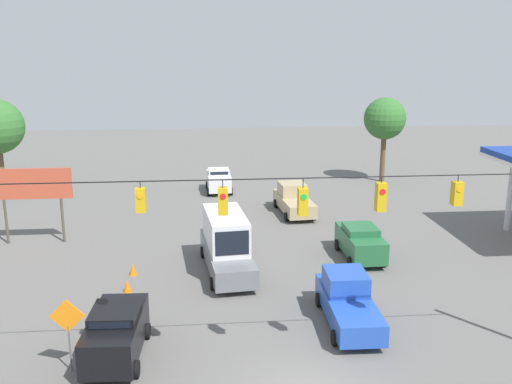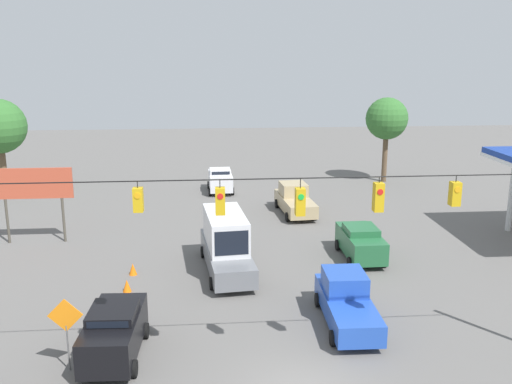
{
  "view_description": "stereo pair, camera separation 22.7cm",
  "coord_description": "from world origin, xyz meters",
  "px_view_note": "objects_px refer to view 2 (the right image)",
  "views": [
    {
      "loc": [
        3.23,
        17.09,
        11.44
      ],
      "look_at": [
        0.49,
        -12.87,
        4.0
      ],
      "focal_mm": 40.0,
      "sensor_mm": 36.0,
      "label": 1
    },
    {
      "loc": [
        3.01,
        17.11,
        11.44
      ],
      "look_at": [
        0.49,
        -12.87,
        4.0
      ],
      "focal_mm": 40.0,
      "sensor_mm": 36.0,
      "label": 2
    }
  ],
  "objects_px": {
    "pickup_truck_blue_crossing_near": "(346,301)",
    "roadside_billboard": "(33,188)",
    "traffic_cone_nearest": "(108,337)",
    "traffic_cone_third": "(127,286)",
    "work_zone_sign": "(66,321)",
    "tree_horizon_left": "(387,119)",
    "pickup_truck_tan_oncoming_deep": "(295,200)",
    "sedan_white_withflow_deep": "(220,180)",
    "sedan_green_oncoming_far": "(360,242)",
    "traffic_cone_fourth": "(133,269)",
    "overhead_signal_span": "(300,239)",
    "traffic_cone_second": "(115,310)",
    "sedan_black_parked_shoulder": "(114,332)",
    "box_truck_grey_withflow_mid": "(226,243)"
  },
  "relations": [
    {
      "from": "box_truck_grey_withflow_mid",
      "to": "tree_horizon_left",
      "type": "bearing_deg",
      "value": -126.29
    },
    {
      "from": "traffic_cone_third",
      "to": "work_zone_sign",
      "type": "xyz_separation_m",
      "value": [
        1.15,
        7.0,
        1.68
      ]
    },
    {
      "from": "sedan_black_parked_shoulder",
      "to": "traffic_cone_fourth",
      "type": "relative_size",
      "value": 7.27
    },
    {
      "from": "sedan_white_withflow_deep",
      "to": "traffic_cone_third",
      "type": "distance_m",
      "value": 20.73
    },
    {
      "from": "traffic_cone_third",
      "to": "traffic_cone_fourth",
      "type": "height_order",
      "value": "same"
    },
    {
      "from": "sedan_green_oncoming_far",
      "to": "tree_horizon_left",
      "type": "bearing_deg",
      "value": -110.75
    },
    {
      "from": "traffic_cone_fourth",
      "to": "box_truck_grey_withflow_mid",
      "type": "bearing_deg",
      "value": -176.34
    },
    {
      "from": "sedan_green_oncoming_far",
      "to": "sedan_white_withflow_deep",
      "type": "bearing_deg",
      "value": -65.43
    },
    {
      "from": "overhead_signal_span",
      "to": "pickup_truck_tan_oncoming_deep",
      "type": "distance_m",
      "value": 21.98
    },
    {
      "from": "overhead_signal_span",
      "to": "traffic_cone_nearest",
      "type": "height_order",
      "value": "overhead_signal_span"
    },
    {
      "from": "traffic_cone_nearest",
      "to": "traffic_cone_third",
      "type": "height_order",
      "value": "same"
    },
    {
      "from": "sedan_black_parked_shoulder",
      "to": "tree_horizon_left",
      "type": "bearing_deg",
      "value": -123.9
    },
    {
      "from": "traffic_cone_nearest",
      "to": "tree_horizon_left",
      "type": "height_order",
      "value": "tree_horizon_left"
    },
    {
      "from": "traffic_cone_third",
      "to": "traffic_cone_fourth",
      "type": "distance_m",
      "value": 2.19
    },
    {
      "from": "traffic_cone_third",
      "to": "tree_horizon_left",
      "type": "bearing_deg",
      "value": -131.04
    },
    {
      "from": "traffic_cone_nearest",
      "to": "traffic_cone_third",
      "type": "distance_m",
      "value": 5.15
    },
    {
      "from": "traffic_cone_nearest",
      "to": "sedan_green_oncoming_far",
      "type": "bearing_deg",
      "value": -145.3
    },
    {
      "from": "sedan_black_parked_shoulder",
      "to": "traffic_cone_fourth",
      "type": "height_order",
      "value": "sedan_black_parked_shoulder"
    },
    {
      "from": "sedan_black_parked_shoulder",
      "to": "traffic_cone_nearest",
      "type": "distance_m",
      "value": 1.34
    },
    {
      "from": "pickup_truck_tan_oncoming_deep",
      "to": "sedan_black_parked_shoulder",
      "type": "relative_size",
      "value": 1.27
    },
    {
      "from": "pickup_truck_tan_oncoming_deep",
      "to": "pickup_truck_blue_crossing_near",
      "type": "xyz_separation_m",
      "value": [
        0.35,
        17.25,
        -0.0
      ]
    },
    {
      "from": "traffic_cone_second",
      "to": "work_zone_sign",
      "type": "relative_size",
      "value": 0.22
    },
    {
      "from": "traffic_cone_second",
      "to": "traffic_cone_nearest",
      "type": "bearing_deg",
      "value": 91.92
    },
    {
      "from": "pickup_truck_blue_crossing_near",
      "to": "tree_horizon_left",
      "type": "distance_m",
      "value": 28.99
    },
    {
      "from": "overhead_signal_span",
      "to": "pickup_truck_tan_oncoming_deep",
      "type": "height_order",
      "value": "overhead_signal_span"
    },
    {
      "from": "pickup_truck_tan_oncoming_deep",
      "to": "sedan_white_withflow_deep",
      "type": "height_order",
      "value": "pickup_truck_tan_oncoming_deep"
    },
    {
      "from": "overhead_signal_span",
      "to": "sedan_black_parked_shoulder",
      "type": "distance_m",
      "value": 8.23
    },
    {
      "from": "roadside_billboard",
      "to": "pickup_truck_blue_crossing_near",
      "type": "bearing_deg",
      "value": 143.59
    },
    {
      "from": "sedan_green_oncoming_far",
      "to": "sedan_white_withflow_deep",
      "type": "distance_m",
      "value": 18.13
    },
    {
      "from": "sedan_black_parked_shoulder",
      "to": "pickup_truck_blue_crossing_near",
      "type": "distance_m",
      "value": 9.75
    },
    {
      "from": "box_truck_grey_withflow_mid",
      "to": "work_zone_sign",
      "type": "relative_size",
      "value": 2.56
    },
    {
      "from": "traffic_cone_fourth",
      "to": "overhead_signal_span",
      "type": "bearing_deg",
      "value": 124.67
    },
    {
      "from": "overhead_signal_span",
      "to": "pickup_truck_blue_crossing_near",
      "type": "bearing_deg",
      "value": -123.85
    },
    {
      "from": "sedan_white_withflow_deep",
      "to": "traffic_cone_nearest",
      "type": "height_order",
      "value": "sedan_white_withflow_deep"
    },
    {
      "from": "overhead_signal_span",
      "to": "sedan_green_oncoming_far",
      "type": "distance_m",
      "value": 13.63
    },
    {
      "from": "traffic_cone_fourth",
      "to": "sedan_white_withflow_deep",
      "type": "bearing_deg",
      "value": -105.63
    },
    {
      "from": "sedan_black_parked_shoulder",
      "to": "traffic_cone_fourth",
      "type": "distance_m",
      "value": 8.39
    },
    {
      "from": "traffic_cone_nearest",
      "to": "roadside_billboard",
      "type": "height_order",
      "value": "roadside_billboard"
    },
    {
      "from": "pickup_truck_blue_crossing_near",
      "to": "work_zone_sign",
      "type": "bearing_deg",
      "value": 14.86
    },
    {
      "from": "overhead_signal_span",
      "to": "work_zone_sign",
      "type": "xyz_separation_m",
      "value": [
        8.32,
        -1.15,
        -3.27
      ]
    },
    {
      "from": "pickup_truck_blue_crossing_near",
      "to": "traffic_cone_fourth",
      "type": "relative_size",
      "value": 8.97
    },
    {
      "from": "sedan_green_oncoming_far",
      "to": "traffic_cone_nearest",
      "type": "relative_size",
      "value": 7.23
    },
    {
      "from": "pickup_truck_blue_crossing_near",
      "to": "tree_horizon_left",
      "type": "xyz_separation_m",
      "value": [
        -9.92,
        -26.84,
        4.65
      ]
    },
    {
      "from": "work_zone_sign",
      "to": "tree_horizon_left",
      "type": "distance_m",
      "value": 36.61
    },
    {
      "from": "pickup_truck_tan_oncoming_deep",
      "to": "sedan_white_withflow_deep",
      "type": "relative_size",
      "value": 1.46
    },
    {
      "from": "pickup_truck_blue_crossing_near",
      "to": "roadside_billboard",
      "type": "bearing_deg",
      "value": -36.41
    },
    {
      "from": "pickup_truck_blue_crossing_near",
      "to": "pickup_truck_tan_oncoming_deep",
      "type": "bearing_deg",
      "value": -91.17
    },
    {
      "from": "pickup_truck_tan_oncoming_deep",
      "to": "traffic_cone_third",
      "type": "bearing_deg",
      "value": 52.11
    },
    {
      "from": "sedan_green_oncoming_far",
      "to": "traffic_cone_second",
      "type": "distance_m",
      "value": 14.23
    },
    {
      "from": "pickup_truck_blue_crossing_near",
      "to": "traffic_cone_third",
      "type": "distance_m",
      "value": 10.73
    }
  ]
}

